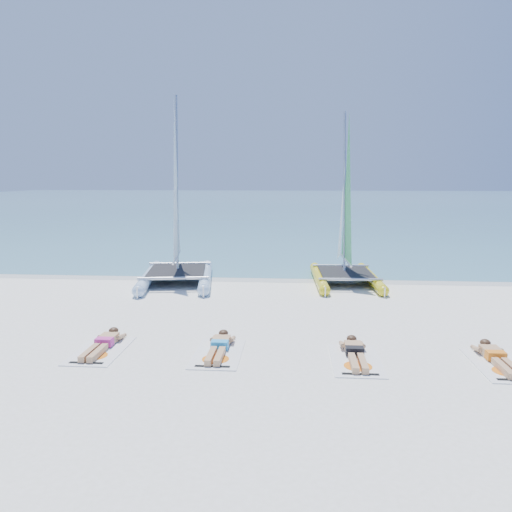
{
  "coord_description": "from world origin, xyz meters",
  "views": [
    {
      "loc": [
        1.15,
        -12.5,
        3.72
      ],
      "look_at": [
        0.08,
        1.2,
        1.52
      ],
      "focal_mm": 35.0,
      "sensor_mm": 36.0,
      "label": 1
    }
  ],
  "objects_px": {
    "catamaran_blue": "(176,224)",
    "sunbather_b": "(219,346)",
    "sunbather_a": "(104,343)",
    "towel_c": "(356,360)",
    "catamaran_yellow": "(345,226)",
    "towel_b": "(218,354)",
    "towel_a": "(101,351)",
    "sunbather_c": "(355,352)",
    "sunbather_d": "(497,357)",
    "towel_d": "(500,365)"
  },
  "relations": [
    {
      "from": "catamaran_yellow",
      "to": "sunbather_a",
      "type": "relative_size",
      "value": 3.61
    },
    {
      "from": "towel_a",
      "to": "towel_c",
      "type": "distance_m",
      "value": 5.43
    },
    {
      "from": "towel_b",
      "to": "sunbather_d",
      "type": "distance_m",
      "value": 5.69
    },
    {
      "from": "catamaran_blue",
      "to": "sunbather_b",
      "type": "relative_size",
      "value": 3.98
    },
    {
      "from": "catamaran_yellow",
      "to": "sunbather_c",
      "type": "xyz_separation_m",
      "value": [
        -0.5,
        -7.9,
        -1.85
      ]
    },
    {
      "from": "catamaran_blue",
      "to": "sunbather_d",
      "type": "relative_size",
      "value": 3.98
    },
    {
      "from": "towel_b",
      "to": "towel_c",
      "type": "xyz_separation_m",
      "value": [
        2.87,
        -0.17,
        0.0
      ]
    },
    {
      "from": "catamaran_blue",
      "to": "towel_c",
      "type": "relative_size",
      "value": 3.72
    },
    {
      "from": "towel_c",
      "to": "catamaran_yellow",
      "type": "bearing_deg",
      "value": 86.48
    },
    {
      "from": "towel_a",
      "to": "sunbather_d",
      "type": "bearing_deg",
      "value": -0.11
    },
    {
      "from": "sunbather_b",
      "to": "towel_d",
      "type": "height_order",
      "value": "sunbather_b"
    },
    {
      "from": "sunbather_c",
      "to": "sunbather_b",
      "type": "bearing_deg",
      "value": 176.69
    },
    {
      "from": "sunbather_a",
      "to": "towel_c",
      "type": "bearing_deg",
      "value": -3.67
    },
    {
      "from": "towel_b",
      "to": "sunbather_d",
      "type": "bearing_deg",
      "value": -0.25
    },
    {
      "from": "catamaran_blue",
      "to": "sunbather_b",
      "type": "bearing_deg",
      "value": -78.33
    },
    {
      "from": "sunbather_a",
      "to": "towel_b",
      "type": "height_order",
      "value": "sunbather_a"
    },
    {
      "from": "towel_a",
      "to": "catamaran_yellow",
      "type": "bearing_deg",
      "value": 53.25
    },
    {
      "from": "towel_a",
      "to": "sunbather_c",
      "type": "bearing_deg",
      "value": 0.38
    },
    {
      "from": "catamaran_blue",
      "to": "sunbather_d",
      "type": "distance_m",
      "value": 11.16
    },
    {
      "from": "catamaran_yellow",
      "to": "sunbather_d",
      "type": "relative_size",
      "value": 3.61
    },
    {
      "from": "catamaran_yellow",
      "to": "towel_d",
      "type": "bearing_deg",
      "value": -76.37
    },
    {
      "from": "sunbather_d",
      "to": "sunbather_c",
      "type": "bearing_deg",
      "value": 178.96
    },
    {
      "from": "catamaran_yellow",
      "to": "towel_a",
      "type": "xyz_separation_m",
      "value": [
        -5.92,
        -7.93,
        -1.95
      ]
    },
    {
      "from": "towel_a",
      "to": "sunbather_c",
      "type": "distance_m",
      "value": 5.43
    },
    {
      "from": "catamaran_yellow",
      "to": "towel_a",
      "type": "distance_m",
      "value": 10.09
    },
    {
      "from": "towel_a",
      "to": "towel_d",
      "type": "height_order",
      "value": "same"
    },
    {
      "from": "towel_a",
      "to": "sunbather_b",
      "type": "bearing_deg",
      "value": 4.51
    },
    {
      "from": "towel_d",
      "to": "sunbather_d",
      "type": "relative_size",
      "value": 1.07
    },
    {
      "from": "towel_a",
      "to": "sunbather_d",
      "type": "height_order",
      "value": "sunbather_d"
    },
    {
      "from": "catamaran_blue",
      "to": "towel_c",
      "type": "bearing_deg",
      "value": -62.08
    },
    {
      "from": "sunbather_b",
      "to": "towel_b",
      "type": "bearing_deg",
      "value": -90.0
    },
    {
      "from": "sunbather_c",
      "to": "catamaran_yellow",
      "type": "bearing_deg",
      "value": 86.39
    },
    {
      "from": "sunbather_c",
      "to": "towel_d",
      "type": "bearing_deg",
      "value": -4.92
    },
    {
      "from": "catamaran_blue",
      "to": "sunbather_d",
      "type": "bearing_deg",
      "value": -49.69
    },
    {
      "from": "towel_a",
      "to": "sunbather_b",
      "type": "xyz_separation_m",
      "value": [
        2.56,
        0.2,
        0.11
      ]
    },
    {
      "from": "catamaran_yellow",
      "to": "sunbather_d",
      "type": "xyz_separation_m",
      "value": [
        2.33,
        -7.95,
        -1.85
      ]
    },
    {
      "from": "towel_c",
      "to": "sunbather_d",
      "type": "bearing_deg",
      "value": 2.85
    },
    {
      "from": "towel_a",
      "to": "sunbather_d",
      "type": "relative_size",
      "value": 1.07
    },
    {
      "from": "towel_d",
      "to": "sunbather_c",
      "type": "bearing_deg",
      "value": 175.08
    },
    {
      "from": "towel_b",
      "to": "sunbather_b",
      "type": "relative_size",
      "value": 1.07
    },
    {
      "from": "sunbather_a",
      "to": "sunbather_c",
      "type": "distance_m",
      "value": 5.43
    },
    {
      "from": "catamaran_blue",
      "to": "sunbather_c",
      "type": "height_order",
      "value": "catamaran_blue"
    },
    {
      "from": "catamaran_blue",
      "to": "sunbather_c",
      "type": "xyz_separation_m",
      "value": [
        5.45,
        -7.18,
        -1.93
      ]
    },
    {
      "from": "sunbather_d",
      "to": "catamaran_blue",
      "type": "bearing_deg",
      "value": 138.83
    },
    {
      "from": "sunbather_c",
      "to": "sunbather_d",
      "type": "bearing_deg",
      "value": -1.04
    },
    {
      "from": "towel_c",
      "to": "sunbather_c",
      "type": "xyz_separation_m",
      "value": [
        -0.0,
        0.19,
        0.11
      ]
    },
    {
      "from": "towel_c",
      "to": "towel_d",
      "type": "height_order",
      "value": "same"
    },
    {
      "from": "sunbather_b",
      "to": "sunbather_c",
      "type": "bearing_deg",
      "value": -3.31
    },
    {
      "from": "catamaran_yellow",
      "to": "sunbather_a",
      "type": "height_order",
      "value": "catamaran_yellow"
    },
    {
      "from": "catamaran_blue",
      "to": "sunbather_b",
      "type": "xyz_separation_m",
      "value": [
        2.58,
        -7.02,
        -1.93
      ]
    }
  ]
}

